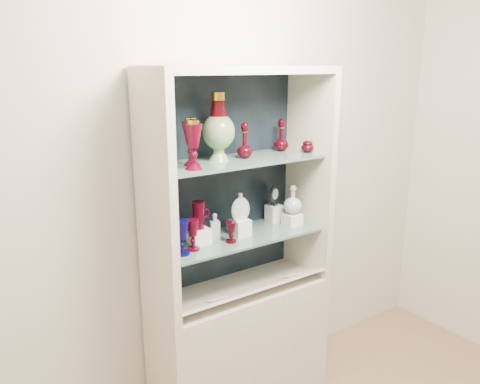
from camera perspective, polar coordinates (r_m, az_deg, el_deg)
wall_back at (r=2.60m, az=-2.74°, el=3.16°), size 3.50×0.02×2.80m
cabinet_base at (r=2.83m, az=-0.00°, el=-18.38°), size 1.00×0.40×0.75m
cabinet_back_panel at (r=2.60m, az=-2.37°, el=1.43°), size 0.98×0.02×1.15m
cabinet_side_left at (r=2.22m, az=-10.30°, el=-1.20°), size 0.04×0.40×1.15m
cabinet_side_right at (r=2.73m, az=8.34°, el=1.98°), size 0.04×0.40×1.15m
cabinet_top_cap at (r=2.36m, az=-0.00°, el=14.67°), size 1.00×0.40×0.04m
shelf_lower at (r=2.54m, az=-0.26°, el=-5.48°), size 0.92×0.34×0.01m
shelf_upper at (r=2.43m, az=-0.27°, el=3.84°), size 0.92×0.34×0.01m
label_ledge at (r=2.55m, az=1.42°, el=-11.89°), size 0.92×0.17×0.09m
label_card_0 at (r=2.70m, az=6.26°, el=-10.04°), size 0.10×0.06×0.03m
label_card_1 at (r=2.44m, az=-2.85°, el=-12.88°), size 0.10×0.06×0.03m
pedestal_lamp_left at (r=2.18m, az=-5.70°, el=5.75°), size 0.11×0.11×0.23m
pedestal_lamp_right at (r=2.28m, az=-5.96°, el=6.12°), size 0.09×0.09×0.23m
enamel_urn at (r=2.38m, az=-2.63°, el=7.93°), size 0.21×0.21×0.34m
ruby_decanter_a at (r=2.45m, az=0.58°, el=6.60°), size 0.10×0.10×0.21m
ruby_decanter_b at (r=2.67m, az=5.06°, el=7.09°), size 0.10×0.10×0.20m
lidded_bowl at (r=2.65m, az=8.24°, el=5.66°), size 0.09×0.09×0.08m
cobalt_goblet at (r=2.29m, az=-7.09°, el=-5.50°), size 0.09×0.09×0.17m
ruby_goblet_tall at (r=2.34m, az=-5.77°, el=-5.21°), size 0.07×0.07×0.16m
ruby_goblet_small at (r=2.43m, az=-1.08°, el=-4.91°), size 0.07×0.07×0.11m
riser_ruby_pitcher at (r=2.43m, az=-5.01°, el=-5.35°), size 0.10×0.10×0.08m
ruby_pitcher at (r=2.40m, az=-5.07°, el=-2.84°), size 0.12×0.09×0.14m
clear_square_bottle at (r=2.48m, az=-3.09°, el=-4.16°), size 0.06×0.06×0.14m
riser_flat_flask at (r=2.53m, az=0.06°, el=-4.35°), size 0.09×0.09×0.09m
flat_flask at (r=2.49m, az=0.06°, el=-1.72°), size 0.11×0.06×0.15m
riser_clear_round_decanter at (r=2.71m, az=6.38°, el=-3.34°), size 0.09×0.09×0.07m
clear_round_decanter at (r=2.68m, az=6.45°, el=-1.01°), size 0.13×0.13×0.16m
riser_cameo_medallion at (r=2.76m, az=4.17°, el=-2.60°), size 0.08×0.08×0.10m
cameo_medallion at (r=2.73m, az=4.21°, el=-0.34°), size 0.11×0.08×0.13m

